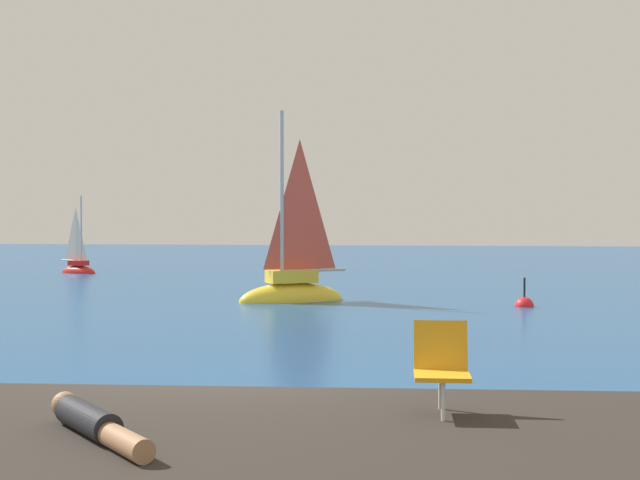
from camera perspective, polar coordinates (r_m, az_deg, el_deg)
name	(u,v)px	position (r m, az deg, el deg)	size (l,w,h in m)	color
ground_plane	(229,436)	(10.63, -5.90, -12.44)	(160.00, 160.00, 0.00)	navy
boulder_seaward	(526,478)	(9.15, 13.11, -14.74)	(1.41, 1.13, 0.78)	#2F2A23
boulder_inland	(407,466)	(9.39, 5.63, -14.29)	(0.78, 0.62, 0.43)	#2D2426
sailboat_near	(292,290)	(27.61, -1.81, -3.24)	(3.55, 2.71, 6.51)	yellow
sailboat_far	(78,269)	(43.98, -15.32, -1.79)	(2.26, 1.54, 4.09)	red
person_sunbather	(94,423)	(7.28, -14.38, -11.34)	(1.30, 1.38, 0.25)	black
beach_chair	(441,363)	(7.95, 7.82, -7.85)	(0.51, 0.62, 0.80)	orange
marker_buoy	(524,306)	(26.62, 13.04, -4.19)	(0.56, 0.56, 1.13)	red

